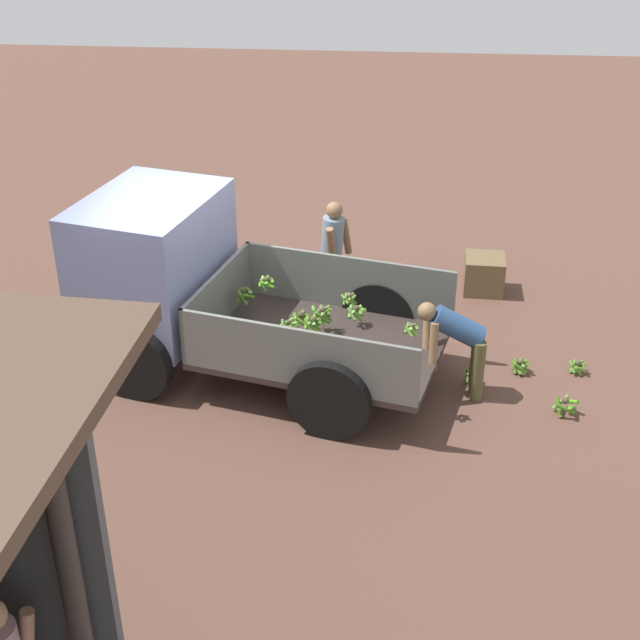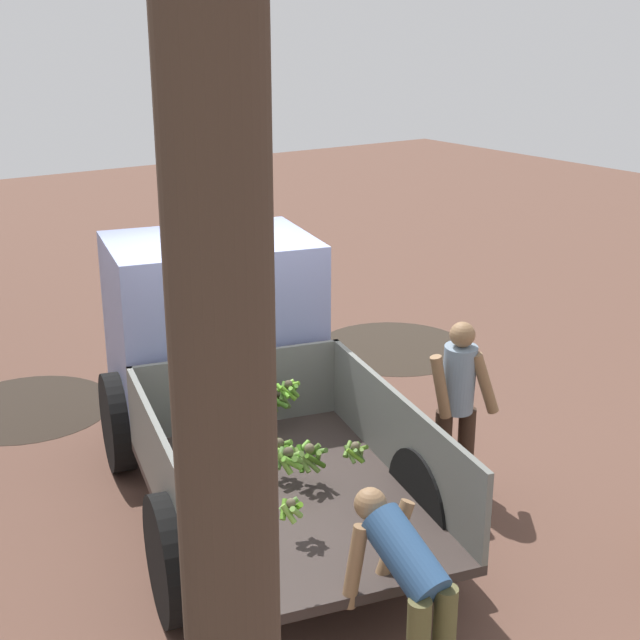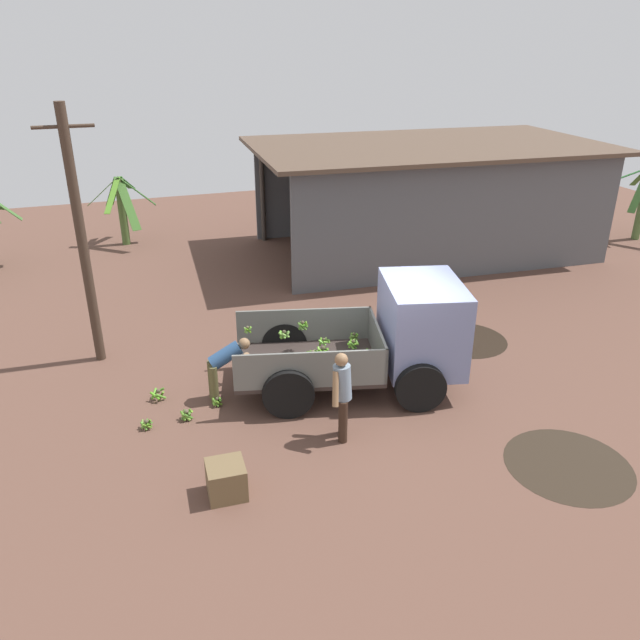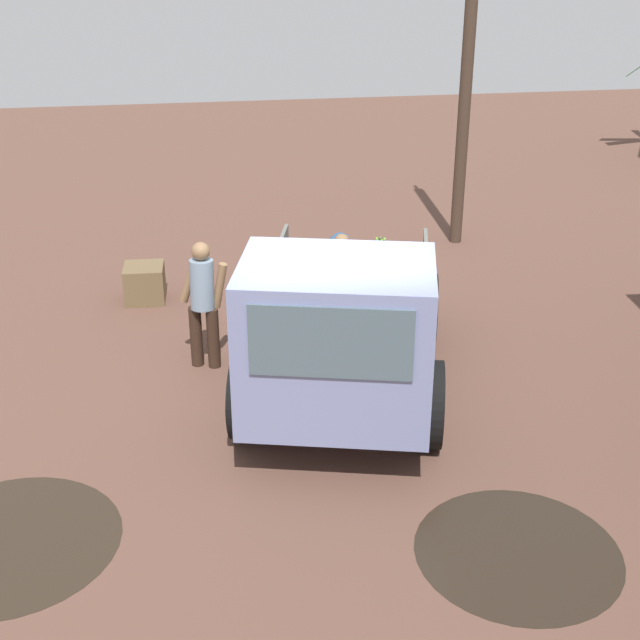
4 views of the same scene
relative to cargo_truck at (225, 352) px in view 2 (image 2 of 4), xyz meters
The scene contains 6 objects.
ground 1.16m from the cargo_truck, 166.23° to the right, with size 36.00×36.00×0.00m, color brown.
mud_patch_0 3.86m from the cargo_truck, 65.65° to the right, with size 2.07×2.07×0.01m, color #2D2319.
mud_patch_1 2.91m from the cargo_truck, 28.28° to the left, with size 1.90×1.90×0.01m, color black.
cargo_truck is the anchor object (origin of this frame).
person_foreground_visitor 2.25m from the cargo_truck, 140.84° to the right, with size 0.49×0.64×1.66m.
person_worker_loading 3.44m from the cargo_truck, behind, with size 0.83×0.65×1.22m.
Camera 2 is at (-6.84, 3.84, 4.17)m, focal length 50.00 mm.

